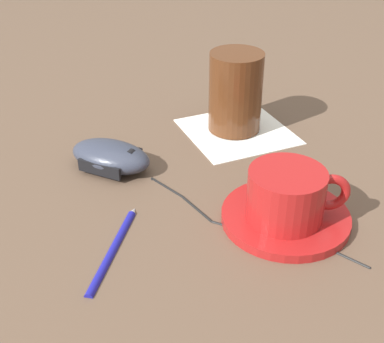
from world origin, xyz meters
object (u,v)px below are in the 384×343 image
object	(u,v)px
drinking_glass	(235,92)
pen	(113,246)
coffee_cup	(288,195)
computer_mouse	(111,156)
saucer	(285,217)

from	to	relation	value
drinking_glass	pen	distance (m)	0.31
coffee_cup	computer_mouse	xyz separation A→B (m)	(0.16, 0.17, -0.02)
computer_mouse	pen	world-z (taller)	computer_mouse
saucer	drinking_glass	xyz separation A→B (m)	(0.23, -0.01, 0.05)
saucer	coffee_cup	xyz separation A→B (m)	(-0.00, 0.00, 0.03)
coffee_cup	drinking_glass	bearing A→B (deg)	-3.06
computer_mouse	drinking_glass	world-z (taller)	drinking_glass
saucer	coffee_cup	bearing A→B (deg)	154.00
saucer	drinking_glass	world-z (taller)	drinking_glass
pen	drinking_glass	bearing A→B (deg)	-41.39
computer_mouse	drinking_glass	distance (m)	0.20
saucer	computer_mouse	bearing A→B (deg)	48.21
saucer	coffee_cup	distance (m)	0.03
drinking_glass	pen	world-z (taller)	drinking_glass
saucer	computer_mouse	size ratio (longest dim) A/B	1.16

